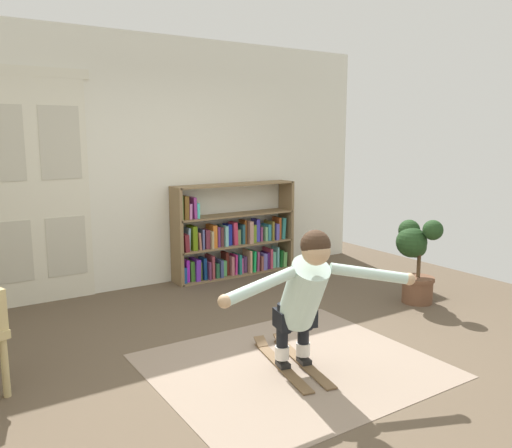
{
  "coord_description": "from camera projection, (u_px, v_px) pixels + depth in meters",
  "views": [
    {
      "loc": [
        -2.26,
        -3.17,
        1.77
      ],
      "look_at": [
        0.01,
        0.35,
        1.05
      ],
      "focal_mm": 36.32,
      "sensor_mm": 36.0,
      "label": 1
    }
  ],
  "objects": [
    {
      "name": "ground_plane",
      "position": [
        278.0,
        360.0,
        4.13
      ],
      "size": [
        7.2,
        7.2,
        0.0
      ],
      "primitive_type": "plane",
      "color": "brown"
    },
    {
      "name": "back_wall",
      "position": [
        150.0,
        163.0,
        6.04
      ],
      "size": [
        6.0,
        0.1,
        2.9
      ],
      "primitive_type": "cube",
      "color": "silver",
      "rests_on": "ground"
    },
    {
      "name": "double_door",
      "position": [
        35.0,
        188.0,
        5.34
      ],
      "size": [
        1.22,
        0.05,
        2.45
      ],
      "color": "beige",
      "rests_on": "ground"
    },
    {
      "name": "rug",
      "position": [
        292.0,
        365.0,
        4.02
      ],
      "size": [
        2.09,
        1.81,
        0.01
      ],
      "primitive_type": "cube",
      "color": "gray",
      "rests_on": "ground"
    },
    {
      "name": "bookshelf",
      "position": [
        231.0,
        240.0,
        6.54
      ],
      "size": [
        1.64,
        0.3,
        1.17
      ],
      "color": "olive",
      "rests_on": "ground"
    },
    {
      "name": "potted_plant",
      "position": [
        416.0,
        256.0,
        5.48
      ],
      "size": [
        0.41,
        0.47,
        0.91
      ],
      "color": "brown",
      "rests_on": "ground"
    },
    {
      "name": "skis_pair",
      "position": [
        291.0,
        361.0,
        4.05
      ],
      "size": [
        0.46,
        0.99,
        0.07
      ],
      "color": "brown",
      "rests_on": "rug"
    },
    {
      "name": "person_skier",
      "position": [
        305.0,
        291.0,
        3.74
      ],
      "size": [
        1.47,
        0.76,
        1.06
      ],
      "color": "white",
      "rests_on": "skis_pair"
    }
  ]
}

